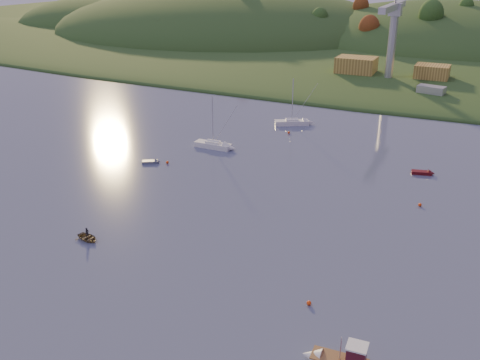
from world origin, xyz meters
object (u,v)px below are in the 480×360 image
at_px(canoe, 88,238).
at_px(grey_dinghy, 153,162).
at_px(sailboat_near, 292,122).
at_px(red_tender, 426,173).
at_px(sailboat_far, 213,144).
at_px(fishing_boat, 335,359).

xyz_separation_m(canoe, grey_dinghy, (-8.20, 27.08, -0.09)).
height_order(sailboat_near, canoe, sailboat_near).
relative_size(sailboat_near, red_tender, 2.55).
relative_size(sailboat_near, sailboat_far, 1.00).
bearing_deg(sailboat_near, sailboat_far, -140.82).
bearing_deg(sailboat_near, canoe, -124.62).
height_order(sailboat_far, grey_dinghy, sailboat_far).
bearing_deg(sailboat_far, sailboat_near, 68.81).
xyz_separation_m(sailboat_near, canoe, (-5.66, -59.75, -0.34)).
bearing_deg(sailboat_near, grey_dinghy, -142.19).
xyz_separation_m(sailboat_far, red_tender, (38.62, 3.24, -0.41)).
distance_m(sailboat_near, red_tender, 35.10).
bearing_deg(canoe, sailboat_far, 16.51).
height_order(canoe, grey_dinghy, grey_dinghy).
xyz_separation_m(canoe, red_tender, (36.04, 42.18, -0.07)).
distance_m(fishing_boat, canoe, 36.15).
bearing_deg(canoe, fishing_boat, -91.33).
bearing_deg(fishing_boat, red_tender, -94.40).
xyz_separation_m(sailboat_near, sailboat_far, (-8.24, -20.81, -0.00)).
height_order(sailboat_near, grey_dinghy, sailboat_near).
relative_size(sailboat_far, red_tender, 2.55).
height_order(red_tender, grey_dinghy, red_tender).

